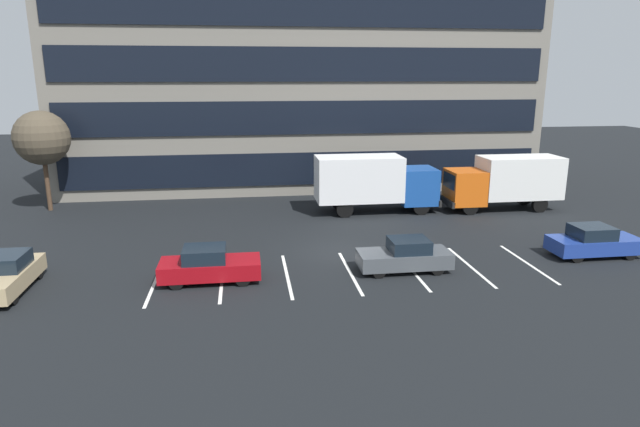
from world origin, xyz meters
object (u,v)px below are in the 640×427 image
sedan_maroon (209,265)px  sedan_navy (594,242)px  box_truck_blue (374,181)px  sedan_tan (5,275)px  box_truck_orange (505,180)px  sedan_charcoal (405,256)px  bare_tree (42,138)px

sedan_maroon → sedan_navy: bearing=2.4°
box_truck_blue → sedan_tan: bearing=-148.8°
box_truck_blue → sedan_navy: (8.48, -9.92, -1.30)m
box_truck_orange → sedan_navy: box_truck_orange is taller
box_truck_blue → box_truck_orange: size_ratio=1.04×
box_truck_orange → sedan_charcoal: bearing=-133.6°
sedan_maroon → sedan_charcoal: bearing=0.6°
box_truck_blue → bare_tree: bearing=170.7°
box_truck_blue → sedan_tan: box_truck_blue is taller
box_truck_orange → sedan_tan: box_truck_orange is taller
sedan_charcoal → sedan_navy: bearing=4.1°
sedan_navy → bare_tree: (-29.03, 13.29, 3.93)m
sedan_charcoal → sedan_tan: size_ratio=0.96×
sedan_navy → sedan_tan: size_ratio=0.99×
sedan_charcoal → sedan_navy: 9.59m
sedan_charcoal → sedan_tan: sedan_tan is taller
sedan_navy → sedan_tan: (-26.20, -0.79, 0.00)m
box_truck_blue → bare_tree: 20.99m
sedan_tan → sedan_charcoal: bearing=0.4°
box_truck_orange → sedan_charcoal: 14.00m
box_truck_orange → sedan_navy: 9.50m
sedan_maroon → sedan_navy: (18.14, 0.77, 0.00)m
sedan_maroon → sedan_tan: (-8.06, -0.02, 0.01)m
box_truck_orange → sedan_charcoal: box_truck_orange is taller
sedan_charcoal → bare_tree: bare_tree is taller
box_truck_blue → sedan_tan: (-17.71, -10.71, -1.30)m
box_truck_blue → bare_tree: (-20.55, 3.37, 2.63)m
box_truck_blue → sedan_maroon: bearing=-132.1°
sedan_maroon → sedan_charcoal: (8.57, 0.09, -0.02)m
box_truck_orange → bare_tree: bearing=172.4°
sedan_tan → box_truck_orange: bearing=21.3°
box_truck_blue → sedan_tan: 20.74m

